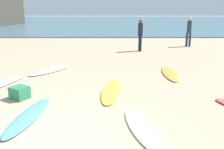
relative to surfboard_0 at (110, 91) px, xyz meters
The scene contains 10 objects.
ground_plane 2.92m from the surfboard_0, 114.64° to the right, with size 120.00×120.00×0.00m, color tan.
ocean_water 32.81m from the surfboard_0, 92.13° to the left, with size 120.00×40.00×0.08m, color #426675.
surfboard_0 is the anchor object (origin of this frame).
surfboard_1 2.38m from the surfboard_0, 74.06° to the right, with size 0.51×1.99×0.07m, color white.
surfboard_3 3.44m from the surfboard_0, 135.92° to the left, with size 0.55×1.95×0.08m, color white.
surfboard_4 3.00m from the surfboard_0, 41.75° to the left, with size 0.52×2.15×0.06m, color orange.
surfboard_5 2.60m from the surfboard_0, 138.15° to the right, with size 0.50×2.22×0.08m, color #5194D2.
beachgoer_near 9.92m from the surfboard_0, 60.16° to the left, with size 0.39×0.39×1.85m.
beachgoer_far 7.17m from the surfboard_0, 76.71° to the left, with size 0.32×0.34×1.82m.
beach_cooler 2.64m from the surfboard_0, 168.26° to the right, with size 0.47×0.40×0.35m, color #287F51.
Camera 1 is at (1.24, -4.29, 2.53)m, focal length 38.83 mm.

